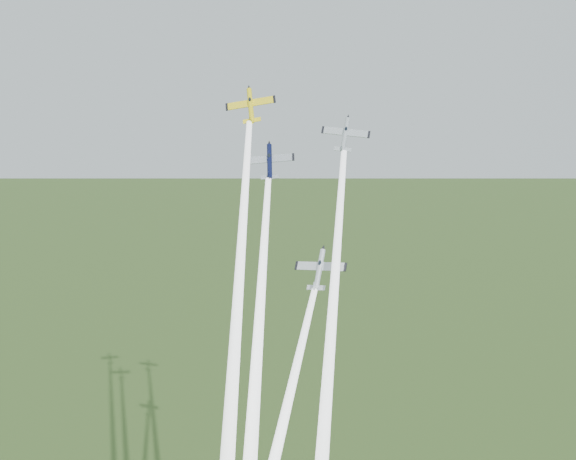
% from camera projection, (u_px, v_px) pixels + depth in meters
% --- Properties ---
extents(plane_yellow, '(9.74, 6.74, 8.56)m').
position_uv_depth(plane_yellow, '(251.00, 105.00, 115.60)').
color(plane_yellow, yellow).
extents(smoke_trail_yellow, '(8.54, 43.95, 59.88)m').
position_uv_depth(smoke_trail_yellow, '(235.00, 343.00, 98.88)').
color(smoke_trail_yellow, white).
extents(plane_navy, '(9.03, 6.47, 7.80)m').
position_uv_depth(plane_navy, '(270.00, 161.00, 114.60)').
color(plane_navy, black).
extents(smoke_trail_navy, '(6.75, 37.18, 50.30)m').
position_uv_depth(smoke_trail_navy, '(256.00, 368.00, 100.42)').
color(smoke_trail_navy, white).
extents(plane_silver_right, '(8.39, 5.86, 7.78)m').
position_uv_depth(plane_silver_right, '(345.00, 134.00, 116.08)').
color(plane_silver_right, '#B2BBC1').
extents(smoke_trail_silver_right, '(3.93, 45.47, 61.77)m').
position_uv_depth(smoke_trail_silver_right, '(327.00, 383.00, 99.13)').
color(smoke_trail_silver_right, white).
extents(plane_silver_low, '(9.04, 7.65, 8.04)m').
position_uv_depth(plane_silver_low, '(319.00, 269.00, 109.55)').
color(plane_silver_low, silver).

